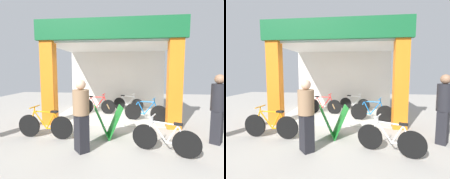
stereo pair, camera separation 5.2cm
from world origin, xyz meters
The scene contains 10 objects.
ground_plane centered at (0.00, 0.00, 0.00)m, with size 17.15×17.15×0.00m, color #9E9991.
shop_facade centered at (0.00, 1.52, 1.85)m, with size 4.77×3.35×3.47m.
bicycle_inside_0 centered at (0.57, 2.40, 0.32)m, with size 1.39×0.53×0.80m.
bicycle_inside_1 centered at (-0.74, 1.62, 0.35)m, with size 1.58×0.43×0.87m.
bicycle_inside_2 centered at (1.24, 0.67, 0.35)m, with size 1.54×0.55×0.88m.
bicycle_parked_0 centered at (-1.62, -1.25, 0.35)m, with size 1.60×0.44×0.88m.
bicycle_parked_1 centered at (1.47, -1.82, 0.33)m, with size 1.42×0.61×0.83m.
sandwich_board_sign centered at (0.09, -0.99, 0.44)m, with size 0.87×0.74×0.89m.
pedestrian_0 centered at (-0.40, -1.92, 0.87)m, with size 0.52×0.52×1.66m.
pedestrian_1 centered at (2.89, -1.09, 0.92)m, with size 0.50×0.57×1.76m.
Camera 1 is at (0.72, -5.70, 1.85)m, focal length 28.17 mm.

